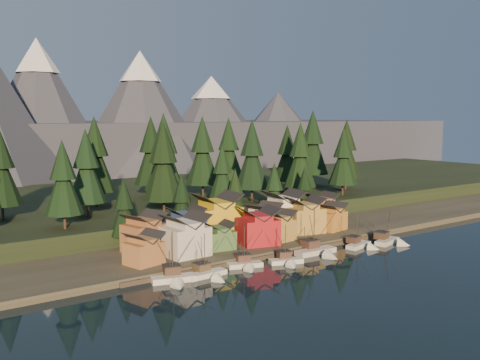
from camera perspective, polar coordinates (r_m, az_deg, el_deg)
ground at (r=118.08m, az=8.75°, el=-9.63°), size 500.00×500.00×0.00m
shore_strip at (r=148.23m, az=-2.12°, el=-5.86°), size 400.00×50.00×1.50m
hillside at (r=190.86m, az=-10.39°, el=-2.42°), size 420.00×100.00×6.00m
dock at (r=129.82m, az=3.64°, el=-7.82°), size 80.00×4.00×1.00m
mountain_ridge at (r=304.06m, az=-21.17°, el=5.00°), size 560.00×190.00×90.00m
boat_0 at (r=109.29m, az=-7.02°, el=-9.72°), size 9.60×10.17×11.44m
boat_1 at (r=112.12m, az=-3.31°, el=-9.46°), size 9.42×10.17×10.14m
boat_2 at (r=118.75m, az=0.65°, el=-8.44°), size 8.48×9.00×10.20m
boat_3 at (r=122.19m, az=5.08°, el=-8.07°), size 8.33×8.81×9.87m
boat_4 at (r=130.95m, az=8.43°, el=-6.95°), size 11.15×12.07×12.26m
boat_5 at (r=139.91m, az=12.88°, el=-6.26°), size 8.73×9.23×10.37m
boat_6 at (r=145.80m, az=15.79°, el=-5.73°), size 9.44×10.00×11.31m
house_front_0 at (r=117.81m, az=-10.24°, el=-7.08°), size 8.45×8.17×7.04m
house_front_1 at (r=123.39m, az=-5.86°, el=-5.72°), size 9.80×9.44×9.63m
house_front_2 at (r=129.34m, az=-2.27°, el=-5.86°), size 7.35×7.40×6.49m
house_front_3 at (r=133.67m, az=1.92°, el=-4.81°), size 10.85×10.54×9.22m
house_front_4 at (r=138.41m, az=3.90°, el=-4.74°), size 8.52×9.04×7.76m
house_front_5 at (r=148.11m, az=6.91°, el=-3.61°), size 10.85×10.21×9.72m
house_front_6 at (r=152.61m, az=9.62°, el=-3.77°), size 8.72×8.38×7.57m
house_back_0 at (r=128.43m, az=-10.22°, el=-5.39°), size 10.14×9.90×9.23m
house_back_1 at (r=134.03m, az=-5.85°, el=-4.79°), size 9.11×9.20×9.33m
house_back_2 at (r=140.00m, az=-2.53°, el=-3.71°), size 12.05×11.23×11.83m
house_back_3 at (r=144.01m, az=2.53°, el=-4.11°), size 10.03×9.37×8.55m
house_back_4 at (r=152.01m, az=4.64°, el=-3.10°), size 11.22×10.89×10.78m
house_back_5 at (r=162.47m, az=8.69°, el=-2.87°), size 8.73×8.82×8.89m
tree_hill_1 at (r=152.44m, az=-24.18°, el=1.04°), size 10.62×10.62×24.73m
tree_hill_2 at (r=135.69m, az=-18.34°, el=-0.04°), size 9.33×9.33×21.74m
tree_hill_3 at (r=149.99m, az=-16.06°, el=1.15°), size 10.34×10.34×24.09m
tree_hill_4 at (r=166.60m, az=-15.20°, el=2.35°), size 11.77×11.77×27.43m
tree_hill_5 at (r=147.79m, az=-8.18°, el=1.73°), size 11.27×11.27×26.26m
tree_hill_6 at (r=164.64m, az=-8.11°, el=2.67°), size 12.21×12.21×28.44m
tree_hill_7 at (r=155.50m, az=-1.91°, el=0.65°), size 8.31×8.31×19.36m
tree_hill_8 at (r=179.57m, az=-4.02°, el=2.88°), size 11.78×11.78×27.45m
tree_hill_9 at (r=170.00m, az=1.28°, el=2.51°), size 11.39×11.39×26.53m
tree_hill_10 at (r=194.95m, az=-1.22°, el=3.11°), size 11.54×11.54×26.87m
tree_hill_11 at (r=176.29m, az=6.43°, el=2.40°), size 10.87×10.87×25.33m
tree_hill_12 at (r=193.60m, az=5.04°, el=2.65°), size 10.45×10.45×24.35m
tree_hill_13 at (r=187.43m, az=10.95°, el=2.30°), size 10.13×10.13×23.61m
tree_hill_14 at (r=209.86m, az=7.74°, el=3.75°), size 12.77×12.77×29.74m
tree_hill_15 at (r=181.63m, az=-9.45°, el=2.85°), size 11.77×11.77×27.42m
tree_hill_17 at (r=202.88m, az=11.26°, el=3.03°), size 11.26×11.26×26.23m
tree_shore_0 at (r=133.29m, az=-12.27°, el=-3.06°), size 7.28×7.28×16.97m
tree_shore_1 at (r=140.20m, az=-6.24°, el=-2.39°), size 7.41×7.41×17.27m
tree_shore_2 at (r=149.08m, az=-0.53°, el=-1.76°), size 7.50×7.50×17.47m
tree_shore_3 at (r=157.35m, az=3.66°, el=-1.15°), size 7.87×7.87×18.33m
tree_shore_4 at (r=165.23m, az=6.89°, el=-1.12°), size 7.16×7.16×16.67m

